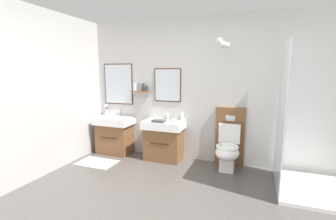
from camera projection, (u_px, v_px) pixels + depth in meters
wall_back at (202, 90)px, 4.15m from camera, size 4.48×0.50×2.52m
bath_mat at (97, 163)px, 4.14m from camera, size 0.68×0.44×0.01m
vanity_sink_left at (115, 134)px, 4.62m from camera, size 0.72×0.48×0.72m
tap_on_left_sink at (119, 112)px, 4.71m from camera, size 0.03×0.13×0.11m
vanity_sink_right at (164, 139)px, 4.26m from camera, size 0.72×0.48×0.72m
tap_on_right_sink at (167, 115)px, 4.36m from camera, size 0.03×0.13×0.11m
toilet at (228, 146)px, 3.87m from camera, size 0.48×0.62×1.00m
toothbrush_cup at (107, 112)px, 4.80m from camera, size 0.07×0.08×0.21m
soap_dispenser at (182, 116)px, 4.26m from camera, size 0.06×0.06×0.17m
folded_hand_towel at (159, 121)px, 4.09m from camera, size 0.22×0.16×0.04m
shower_tray at (300, 160)px, 3.14m from camera, size 0.92×1.02×1.95m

